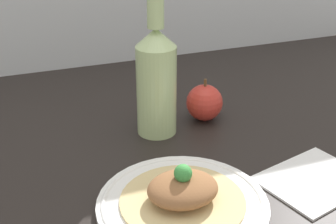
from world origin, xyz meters
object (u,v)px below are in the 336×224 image
plated_food (183,191)px  apple (204,103)px  plate (183,204)px  cider_bottle (156,78)px

plated_food → apple: size_ratio=2.13×
plated_food → apple: bearing=59.8°
plated_food → apple: apple is taller
apple → plate: bearing=-120.2°
cider_bottle → plate: bearing=-99.9°
cider_bottle → apple: (11.26, 1.72, -7.93)cm
cider_bottle → apple: cider_bottle is taller
plate → plated_food: size_ratio=1.37×
plated_food → apple: 31.08cm
cider_bottle → apple: size_ratio=3.27×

